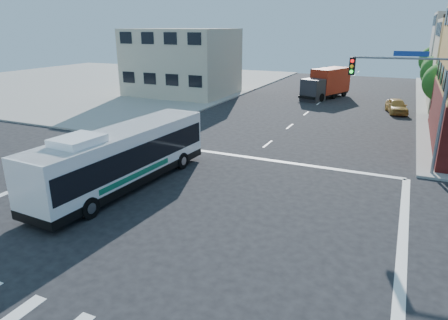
% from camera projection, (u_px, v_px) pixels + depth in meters
% --- Properties ---
extents(ground, '(120.00, 120.00, 0.00)m').
position_uv_depth(ground, '(177.00, 217.00, 18.27)').
color(ground, black).
rests_on(ground, ground).
extents(sidewalk_nw, '(50.00, 50.00, 0.15)m').
position_uv_depth(sidewalk_nw, '(99.00, 81.00, 62.20)').
color(sidewalk_nw, '#9A978E').
rests_on(sidewalk_nw, ground).
extents(building_west, '(12.06, 10.06, 8.00)m').
position_uv_depth(building_west, '(182.00, 62.00, 49.54)').
color(building_west, '#BFB79E').
rests_on(building_west, ground).
extents(signal_mast_ne, '(7.91, 1.13, 8.07)m').
position_uv_depth(signal_mast_ne, '(412.00, 88.00, 22.26)').
color(signal_mast_ne, gray).
rests_on(signal_mast_ne, ground).
extents(street_tree_a, '(3.60, 3.60, 5.53)m').
position_uv_depth(street_tree_a, '(445.00, 80.00, 36.52)').
color(street_tree_a, '#322012').
rests_on(street_tree_a, ground).
extents(street_tree_b, '(3.80, 3.80, 5.79)m').
position_uv_depth(street_tree_b, '(440.00, 70.00, 43.36)').
color(street_tree_b, '#322012').
rests_on(street_tree_b, ground).
extents(street_tree_c, '(3.40, 3.40, 5.29)m').
position_uv_depth(street_tree_c, '(437.00, 66.00, 50.35)').
color(street_tree_c, '#322012').
rests_on(street_tree_c, ground).
extents(street_tree_d, '(4.00, 4.00, 6.03)m').
position_uv_depth(street_tree_d, '(435.00, 58.00, 57.11)').
color(street_tree_d, '#322012').
rests_on(street_tree_d, ground).
extents(transit_bus, '(3.19, 11.88, 3.48)m').
position_uv_depth(transit_bus, '(123.00, 156.00, 21.23)').
color(transit_bus, black).
rests_on(transit_bus, ground).
extents(box_truck, '(4.80, 8.03, 3.48)m').
position_uv_depth(box_truck, '(326.00, 84.00, 47.81)').
color(box_truck, '#29292E').
rests_on(box_truck, ground).
extents(parked_car, '(2.61, 4.47, 1.43)m').
position_uv_depth(parked_car, '(397.00, 106.00, 39.79)').
color(parked_car, gold).
rests_on(parked_car, ground).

